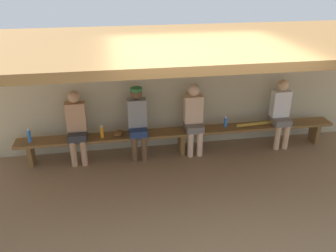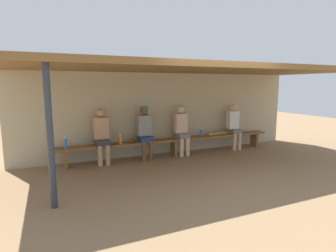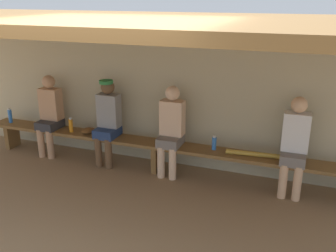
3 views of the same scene
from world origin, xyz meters
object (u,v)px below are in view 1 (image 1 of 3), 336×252
(bench, at_px, (181,134))
(player_near_post, at_px, (137,120))
(player_with_sunglasses, at_px, (194,117))
(water_bottle_blue, at_px, (226,122))
(water_bottle_green, at_px, (29,136))
(baseball_bat, at_px, (257,124))
(water_bottle_orange, at_px, (102,132))
(player_middle, at_px, (77,125))
(baseball_glove_dark_brown, at_px, (118,133))
(player_rightmost, at_px, (281,111))

(bench, relative_size, player_near_post, 4.46)
(player_with_sunglasses, xyz_separation_m, water_bottle_blue, (0.64, 0.04, -0.17))
(bench, height_order, player_with_sunglasses, player_with_sunglasses)
(water_bottle_green, xyz_separation_m, baseball_bat, (4.21, 0.01, -0.09))
(player_with_sunglasses, xyz_separation_m, water_bottle_orange, (-1.70, -0.05, -0.16))
(baseball_bat, bearing_deg, bench, 174.54)
(player_middle, bearing_deg, player_with_sunglasses, 0.00)
(water_bottle_blue, height_order, baseball_glove_dark_brown, water_bottle_blue)
(player_with_sunglasses, height_order, player_rightmost, same)
(player_rightmost, relative_size, water_bottle_blue, 6.45)
(player_rightmost, xyz_separation_m, baseball_glove_dark_brown, (-3.13, -0.01, -0.22))
(water_bottle_green, relative_size, water_bottle_blue, 1.23)
(player_middle, bearing_deg, water_bottle_orange, -6.77)
(baseball_glove_dark_brown, distance_m, baseball_bat, 2.66)
(player_with_sunglasses, distance_m, player_middle, 2.13)
(bench, relative_size, baseball_bat, 6.98)
(baseball_glove_dark_brown, xyz_separation_m, baseball_bat, (2.66, 0.01, -0.01))
(water_bottle_blue, bearing_deg, player_near_post, -178.69)
(water_bottle_blue, distance_m, water_bottle_orange, 2.34)
(player_with_sunglasses, bearing_deg, baseball_glove_dark_brown, -179.52)
(bench, xyz_separation_m, water_bottle_green, (-2.72, -0.01, 0.19))
(bench, xyz_separation_m, player_middle, (-1.90, 0.00, 0.34))
(water_bottle_green, bearing_deg, player_with_sunglasses, 0.26)
(player_rightmost, bearing_deg, player_near_post, 179.99)
(water_bottle_blue, relative_size, baseball_bat, 0.24)
(water_bottle_blue, relative_size, water_bottle_orange, 0.87)
(baseball_glove_dark_brown, bearing_deg, player_near_post, -50.63)
(bench, relative_size, water_bottle_orange, 25.22)
(bench, height_order, player_rightmost, player_rightmost)
(player_middle, relative_size, baseball_glove_dark_brown, 5.56)
(bench, bearing_deg, water_bottle_green, -179.78)
(water_bottle_blue, bearing_deg, water_bottle_orange, -177.79)
(baseball_bat, bearing_deg, water_bottle_blue, 170.66)
(player_middle, relative_size, baseball_bat, 1.55)
(player_near_post, distance_m, baseball_glove_dark_brown, 0.43)
(player_with_sunglasses, distance_m, baseball_glove_dark_brown, 1.42)
(bench, bearing_deg, baseball_glove_dark_brown, -179.57)
(player_with_sunglasses, bearing_deg, player_near_post, 179.97)
(bench, distance_m, player_near_post, 0.89)
(water_bottle_green, relative_size, baseball_bat, 0.30)
(player_rightmost, distance_m, water_bottle_green, 4.68)
(player_with_sunglasses, relative_size, player_rightmost, 1.00)
(player_rightmost, relative_size, baseball_bat, 1.55)
(player_with_sunglasses, height_order, water_bottle_green, player_with_sunglasses)
(player_near_post, relative_size, water_bottle_orange, 5.65)
(player_with_sunglasses, bearing_deg, water_bottle_orange, -178.28)
(player_near_post, bearing_deg, player_with_sunglasses, -0.03)
(player_rightmost, bearing_deg, water_bottle_orange, -179.14)
(player_rightmost, height_order, water_bottle_orange, player_rightmost)
(baseball_bat, bearing_deg, player_middle, 174.49)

